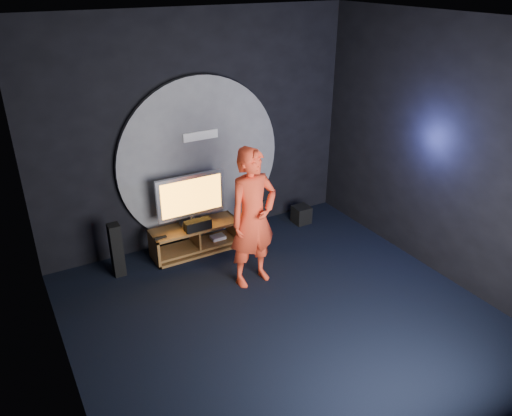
{
  "coord_description": "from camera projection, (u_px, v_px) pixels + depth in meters",
  "views": [
    {
      "loc": [
        -2.77,
        -4.2,
        3.99
      ],
      "look_at": [
        0.19,
        1.05,
        1.05
      ],
      "focal_mm": 35.0,
      "sensor_mm": 36.0,
      "label": 1
    }
  ],
  "objects": [
    {
      "name": "floor",
      "position": [
        284.0,
        318.0,
        6.26
      ],
      "size": [
        5.0,
        5.0,
        0.0
      ],
      "primitive_type": "plane",
      "color": "black",
      "rests_on": "ground"
    },
    {
      "name": "back_wall",
      "position": [
        197.0,
        132.0,
        7.45
      ],
      "size": [
        5.0,
        0.04,
        3.5
      ],
      "primitive_type": "cube",
      "color": "black",
      "rests_on": "ground"
    },
    {
      "name": "front_wall",
      "position": [
        478.0,
        316.0,
        3.53
      ],
      "size": [
        5.0,
        0.04,
        3.5
      ],
      "primitive_type": "cube",
      "color": "black",
      "rests_on": "ground"
    },
    {
      "name": "left_wall",
      "position": [
        49.0,
        248.0,
        4.39
      ],
      "size": [
        0.04,
        5.0,
        3.5
      ],
      "primitive_type": "cube",
      "color": "black",
      "rests_on": "ground"
    },
    {
      "name": "right_wall",
      "position": [
        447.0,
        153.0,
        6.59
      ],
      "size": [
        0.04,
        5.0,
        3.5
      ],
      "primitive_type": "cube",
      "color": "black",
      "rests_on": "ground"
    },
    {
      "name": "ceiling",
      "position": [
        293.0,
        22.0,
        4.72
      ],
      "size": [
        5.0,
        5.0,
        0.01
      ],
      "primitive_type": "cube",
      "color": "black",
      "rests_on": "back_wall"
    },
    {
      "name": "wall_disc_panel",
      "position": [
        200.0,
        161.0,
        7.6
      ],
      "size": [
        2.6,
        0.11,
        2.6
      ],
      "color": "#515156",
      "rests_on": "ground"
    },
    {
      "name": "media_console",
      "position": [
        196.0,
        240.0,
        7.64
      ],
      "size": [
        1.34,
        0.45,
        0.45
      ],
      "color": "brown",
      "rests_on": "ground"
    },
    {
      "name": "tv",
      "position": [
        191.0,
        198.0,
        7.39
      ],
      "size": [
        1.06,
        0.22,
        0.8
      ],
      "color": "#BBBCC3",
      "rests_on": "media_console"
    },
    {
      "name": "center_speaker",
      "position": [
        198.0,
        225.0,
        7.39
      ],
      "size": [
        0.4,
        0.15,
        0.15
      ],
      "primitive_type": "cube",
      "color": "black",
      "rests_on": "media_console"
    },
    {
      "name": "remote",
      "position": [
        160.0,
        238.0,
        7.17
      ],
      "size": [
        0.18,
        0.05,
        0.02
      ],
      "primitive_type": "cube",
      "color": "black",
      "rests_on": "media_console"
    },
    {
      "name": "tower_speaker_left",
      "position": [
        117.0,
        250.0,
        6.98
      ],
      "size": [
        0.16,
        0.18,
        0.8
      ],
      "primitive_type": "cube",
      "color": "black",
      "rests_on": "ground"
    },
    {
      "name": "tower_speaker_right",
      "position": [
        258.0,
        223.0,
        7.7
      ],
      "size": [
        0.16,
        0.18,
        0.8
      ],
      "primitive_type": "cube",
      "color": "black",
      "rests_on": "ground"
    },
    {
      "name": "subwoofer",
      "position": [
        301.0,
        215.0,
        8.53
      ],
      "size": [
        0.27,
        0.27,
        0.3
      ],
      "primitive_type": "cube",
      "color": "black",
      "rests_on": "ground"
    },
    {
      "name": "player",
      "position": [
        253.0,
        218.0,
        6.6
      ],
      "size": [
        0.76,
        0.54,
        1.95
      ],
      "primitive_type": "imported",
      "rotation": [
        0.0,
        0.0,
        0.1
      ],
      "color": "red",
      "rests_on": "ground"
    }
  ]
}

